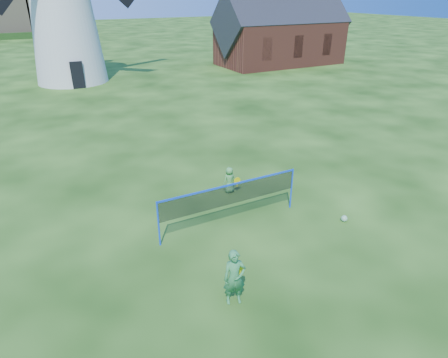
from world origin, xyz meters
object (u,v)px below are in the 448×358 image
(windmill, at_px, (61,5))
(player_boy, at_px, (230,180))
(player_girl, at_px, (235,278))
(chapel, at_px, (281,33))
(play_ball, at_px, (344,219))
(badminton_net, at_px, (230,195))

(windmill, relative_size, player_boy, 16.20)
(player_girl, bearing_deg, player_boy, 78.84)
(chapel, distance_m, play_ball, 32.22)
(chapel, xyz_separation_m, player_girl, (-21.82, -29.01, -2.43))
(player_boy, bearing_deg, windmill, -90.10)
(badminton_net, distance_m, player_girl, 3.63)
(windmill, xyz_separation_m, play_ball, (4.64, -28.19, -6.04))
(player_girl, xyz_separation_m, play_ball, (5.22, 1.57, -0.66))
(player_boy, xyz_separation_m, play_ball, (2.46, -3.76, -0.41))
(chapel, xyz_separation_m, player_boy, (-19.06, -23.69, -2.68))
(windmill, distance_m, player_girl, 30.24)
(play_ball, bearing_deg, player_girl, -163.31)
(windmill, bearing_deg, badminton_net, -87.71)
(chapel, distance_m, badminton_net, 32.81)
(player_girl, relative_size, play_ball, 7.05)
(player_girl, bearing_deg, chapel, 69.34)
(player_girl, height_order, player_boy, player_girl)
(player_girl, bearing_deg, badminton_net, 79.16)
(windmill, bearing_deg, chapel, -2.01)
(chapel, relative_size, badminton_net, 2.67)
(badminton_net, bearing_deg, chapel, 51.97)
(windmill, height_order, player_girl, windmill)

